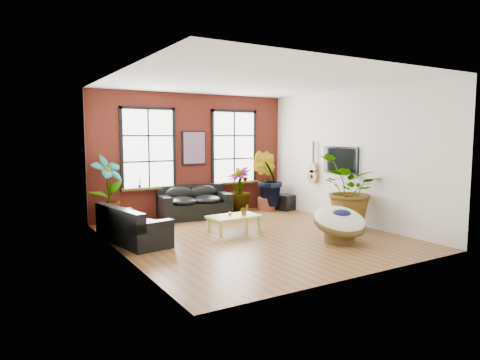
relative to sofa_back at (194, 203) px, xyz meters
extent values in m
cube|color=brown|center=(0.23, -2.76, -0.42)|extent=(6.00, 6.50, 0.02)
cube|color=white|center=(0.23, -2.76, 3.10)|extent=(6.00, 6.50, 0.02)
cube|color=#4B1811|center=(0.23, 0.50, 1.34)|extent=(6.00, 0.02, 3.50)
cube|color=silver|center=(0.23, -6.02, 1.34)|extent=(6.00, 0.02, 3.50)
cube|color=silver|center=(-2.78, -2.76, 1.34)|extent=(0.02, 6.50, 3.50)
cube|color=silver|center=(3.24, -2.76, 1.34)|extent=(0.02, 6.50, 3.50)
cube|color=white|center=(-1.12, 0.44, 1.54)|extent=(1.40, 0.02, 2.10)
cube|color=#433312|center=(-1.12, 0.37, 0.46)|extent=(1.60, 0.22, 0.06)
cube|color=white|center=(1.58, 0.44, 1.54)|extent=(1.40, 0.02, 2.10)
cube|color=#433312|center=(1.58, 0.37, 0.46)|extent=(1.60, 0.22, 0.06)
cube|color=black|center=(-0.01, -0.06, -0.19)|extent=(2.05, 1.14, 0.45)
cube|color=black|center=(0.03, 0.30, 0.27)|extent=(1.98, 0.42, 0.46)
cube|color=black|center=(-0.87, 0.02, 0.15)|extent=(0.32, 0.97, 0.23)
cube|color=black|center=(0.86, -0.14, 0.15)|extent=(0.32, 0.97, 0.23)
ellipsoid|color=black|center=(-0.38, -0.08, 0.10)|extent=(0.90, 0.88, 0.25)
ellipsoid|color=black|center=(-0.36, 0.20, 0.27)|extent=(0.84, 0.33, 0.44)
ellipsoid|color=black|center=(0.36, -0.15, 0.10)|extent=(0.90, 0.88, 0.25)
ellipsoid|color=black|center=(0.39, 0.13, 0.27)|extent=(0.84, 0.33, 0.44)
cube|color=black|center=(-2.29, -1.85, -0.21)|extent=(1.17, 2.11, 0.39)
cube|color=black|center=(-2.60, -1.91, 0.18)|extent=(0.55, 2.00, 0.40)
cube|color=black|center=(-2.14, -2.73, 0.08)|extent=(0.86, 0.35, 0.20)
cube|color=black|center=(-2.45, -0.97, 0.08)|extent=(0.86, 0.35, 0.20)
ellipsoid|color=black|center=(-2.18, -2.23, 0.04)|extent=(0.84, 0.98, 0.22)
ellipsoid|color=black|center=(-2.41, -2.28, 0.18)|extent=(0.37, 0.90, 0.38)
ellipsoid|color=black|center=(-2.32, -1.45, 0.04)|extent=(0.84, 0.98, 0.22)
ellipsoid|color=black|center=(-2.55, -1.49, 0.18)|extent=(0.37, 0.90, 0.38)
cube|color=#AAC948|center=(0.09, -2.11, -0.04)|extent=(1.26, 0.76, 0.05)
cube|color=#433312|center=(0.10, -2.22, -0.01)|extent=(1.23, 0.06, 0.00)
cube|color=#433312|center=(0.09, -1.99, -0.01)|extent=(1.23, 0.06, 0.00)
cube|color=#AAC948|center=(-0.44, -2.41, -0.24)|extent=(0.06, 0.06, 0.34)
cube|color=#AAC948|center=(0.65, -2.36, -0.24)|extent=(0.06, 0.06, 0.34)
cube|color=#AAC948|center=(-0.46, -1.85, -0.24)|extent=(0.06, 0.06, 0.34)
cube|color=#AAC948|center=(0.63, -1.80, -0.24)|extent=(0.06, 0.06, 0.34)
cylinder|color=#DF373A|center=(0.00, -2.07, 0.03)|extent=(0.07, 0.07, 0.08)
cylinder|color=brown|center=(1.52, -4.17, -0.28)|extent=(0.80, 0.80, 0.26)
torus|color=brown|center=(1.52, -4.17, 0.03)|extent=(1.38, 1.38, 0.52)
ellipsoid|color=white|center=(1.52, -4.17, 0.10)|extent=(1.35, 1.39, 0.70)
ellipsoid|color=#161745|center=(1.51, -4.23, 0.23)|extent=(0.51, 0.45, 0.20)
cube|color=black|center=(0.23, 0.43, 1.54)|extent=(0.74, 0.04, 0.98)
cube|color=#0C7F8C|center=(0.23, 0.40, 1.54)|extent=(0.66, 0.02, 0.90)
cube|color=black|center=(3.18, -2.46, 1.24)|extent=(0.06, 1.25, 0.72)
cube|color=black|center=(3.14, -2.46, 1.24)|extent=(0.01, 1.15, 0.62)
cylinder|color=#B27F4C|center=(3.13, -1.41, 0.72)|extent=(0.09, 0.38, 0.38)
cylinder|color=#B27F4C|center=(3.13, -1.41, 0.97)|extent=(0.09, 0.30, 0.30)
cylinder|color=black|center=(3.12, -1.41, 0.72)|extent=(0.09, 0.11, 0.11)
cube|color=#433312|center=(3.13, -1.41, 1.34)|extent=(0.04, 0.05, 0.55)
cube|color=#433312|center=(3.13, -1.41, 1.66)|extent=(0.06, 0.06, 0.14)
cube|color=black|center=(3.03, -0.32, -0.17)|extent=(0.65, 0.58, 0.47)
cylinder|color=brown|center=(-2.30, 0.02, -0.22)|extent=(0.58, 0.58, 0.38)
cylinder|color=brown|center=(2.44, -0.07, -0.21)|extent=(0.64, 0.64, 0.40)
cylinder|color=brown|center=(2.62, -3.41, -0.22)|extent=(0.66, 0.66, 0.38)
cylinder|color=brown|center=(1.31, -0.35, -0.24)|extent=(0.55, 0.55, 0.35)
imported|color=#124619|center=(-2.34, 0.05, 0.58)|extent=(1.06, 0.94, 1.68)
imported|color=#124619|center=(2.45, -0.07, 0.58)|extent=(1.17, 1.18, 1.68)
imported|color=#124619|center=(2.60, -3.40, 0.60)|extent=(1.98, 1.90, 1.69)
imported|color=#124619|center=(1.28, -0.32, 0.36)|extent=(0.88, 0.88, 1.26)
imported|color=#124619|center=(0.31, -2.21, 0.11)|extent=(0.25, 0.22, 0.24)
imported|color=#124619|center=(-1.42, 0.37, 0.63)|extent=(0.17, 0.17, 0.27)
imported|color=#124619|center=(1.93, 0.37, 0.63)|extent=(0.19, 0.19, 0.27)
camera|label=1|loc=(-4.98, -10.85, 1.91)|focal=32.00mm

